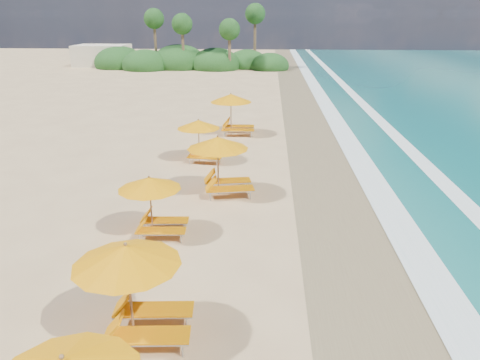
# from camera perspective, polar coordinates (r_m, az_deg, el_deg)

# --- Properties ---
(ground) EXTENTS (160.00, 160.00, 0.00)m
(ground) POSITION_cam_1_polar(r_m,az_deg,el_deg) (16.72, -0.00, -3.86)
(ground) COLOR tan
(ground) RESTS_ON ground
(wet_sand) EXTENTS (4.00, 160.00, 0.01)m
(wet_sand) POSITION_cam_1_polar(r_m,az_deg,el_deg) (16.97, 13.64, -4.08)
(wet_sand) COLOR olive
(wet_sand) RESTS_ON ground
(surf_foam) EXTENTS (4.00, 160.00, 0.01)m
(surf_foam) POSITION_cam_1_polar(r_m,az_deg,el_deg) (17.64, 22.33, -4.05)
(surf_foam) COLOR white
(surf_foam) RESTS_ON ground
(station_1) EXTENTS (2.66, 2.49, 2.35)m
(station_1) POSITION_cam_1_polar(r_m,az_deg,el_deg) (10.25, -12.70, -12.75)
(station_1) COLOR olive
(station_1) RESTS_ON ground
(station_2) EXTENTS (2.27, 2.12, 2.04)m
(station_2) POSITION_cam_1_polar(r_m,az_deg,el_deg) (14.79, -10.54, -2.72)
(station_2) COLOR olive
(station_2) RESTS_ON ground
(station_3) EXTENTS (2.91, 2.78, 2.43)m
(station_3) POSITION_cam_1_polar(r_m,az_deg,el_deg) (17.82, -2.18, 2.33)
(station_3) COLOR olive
(station_3) RESTS_ON ground
(station_4) EXTENTS (2.43, 2.30, 2.10)m
(station_4) POSITION_cam_1_polar(r_m,az_deg,el_deg) (22.06, -4.78, 5.29)
(station_4) COLOR olive
(station_4) RESTS_ON ground
(station_5) EXTENTS (2.73, 2.53, 2.48)m
(station_5) POSITION_cam_1_polar(r_m,az_deg,el_deg) (27.09, -0.73, 8.61)
(station_5) COLOR olive
(station_5) RESTS_ON ground
(treeline) EXTENTS (25.80, 8.80, 9.74)m
(treeline) POSITION_cam_1_polar(r_m,az_deg,el_deg) (62.00, -6.76, 14.62)
(treeline) COLOR #163D14
(treeline) RESTS_ON ground
(beach_building) EXTENTS (7.00, 5.00, 2.80)m
(beach_building) POSITION_cam_1_polar(r_m,az_deg,el_deg) (67.50, -16.86, 14.71)
(beach_building) COLOR beige
(beach_building) RESTS_ON ground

